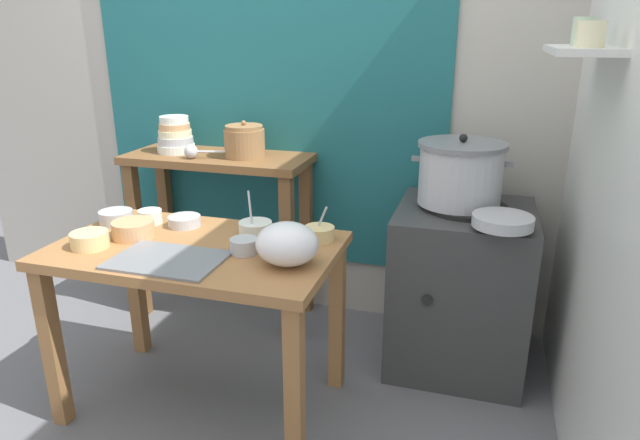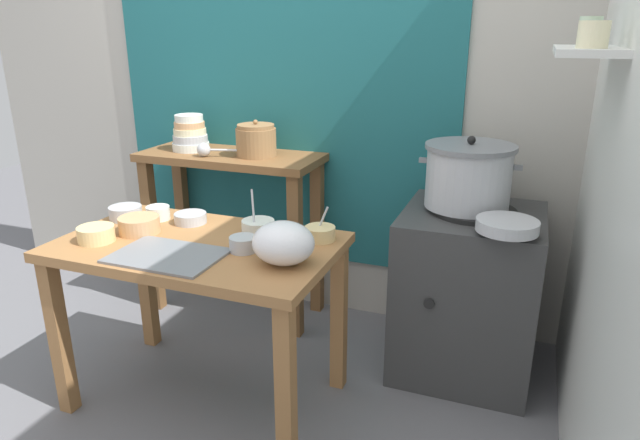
# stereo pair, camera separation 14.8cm
# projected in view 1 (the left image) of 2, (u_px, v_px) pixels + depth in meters

# --- Properties ---
(ground_plane) EXTENTS (9.00, 9.00, 0.00)m
(ground_plane) POSITION_uv_depth(u_px,v_px,m) (216.00, 413.00, 2.33)
(ground_plane) COLOR slate
(wall_back) EXTENTS (4.40, 0.12, 2.60)m
(wall_back) POSITION_uv_depth(u_px,v_px,m) (312.00, 73.00, 2.88)
(wall_back) COLOR #B2ADA3
(wall_back) RESTS_ON ground
(wall_right) EXTENTS (0.30, 3.20, 2.60)m
(wall_right) POSITION_uv_depth(u_px,v_px,m) (635.00, 104.00, 1.71)
(wall_right) COLOR silver
(wall_right) RESTS_ON ground
(prep_table) EXTENTS (1.10, 0.66, 0.72)m
(prep_table) POSITION_uv_depth(u_px,v_px,m) (197.00, 271.00, 2.21)
(prep_table) COLOR #9E6B3D
(prep_table) RESTS_ON ground
(back_shelf_table) EXTENTS (0.96, 0.40, 0.90)m
(back_shelf_table) POSITION_uv_depth(u_px,v_px,m) (220.00, 196.00, 2.96)
(back_shelf_table) COLOR brown
(back_shelf_table) RESTS_ON ground
(stove_block) EXTENTS (0.60, 0.61, 0.78)m
(stove_block) POSITION_uv_depth(u_px,v_px,m) (460.00, 287.00, 2.59)
(stove_block) COLOR #383838
(stove_block) RESTS_ON ground
(steamer_pot) EXTENTS (0.43, 0.38, 0.31)m
(steamer_pot) POSITION_uv_depth(u_px,v_px,m) (460.00, 173.00, 2.45)
(steamer_pot) COLOR #B7BABF
(steamer_pot) RESTS_ON stove_block
(clay_pot) EXTENTS (0.20, 0.20, 0.19)m
(clay_pot) POSITION_uv_depth(u_px,v_px,m) (244.00, 141.00, 2.82)
(clay_pot) COLOR olive
(clay_pot) RESTS_ON back_shelf_table
(bowl_stack_enamel) EXTENTS (0.19, 0.19, 0.19)m
(bowl_stack_enamel) POSITION_uv_depth(u_px,v_px,m) (175.00, 136.00, 2.93)
(bowl_stack_enamel) COLOR silver
(bowl_stack_enamel) RESTS_ON back_shelf_table
(ladle) EXTENTS (0.26, 0.10, 0.07)m
(ladle) POSITION_uv_depth(u_px,v_px,m) (193.00, 152.00, 2.80)
(ladle) COLOR #B7BABF
(ladle) RESTS_ON back_shelf_table
(serving_tray) EXTENTS (0.40, 0.28, 0.01)m
(serving_tray) POSITION_uv_depth(u_px,v_px,m) (167.00, 260.00, 2.02)
(serving_tray) COLOR slate
(serving_tray) RESTS_ON prep_table
(plastic_bag) EXTENTS (0.23, 0.21, 0.16)m
(plastic_bag) POSITION_uv_depth(u_px,v_px,m) (287.00, 244.00, 1.98)
(plastic_bag) COLOR white
(plastic_bag) RESTS_ON prep_table
(wide_pan) EXTENTS (0.24, 0.24, 0.05)m
(wide_pan) POSITION_uv_depth(u_px,v_px,m) (503.00, 221.00, 2.19)
(wide_pan) COLOR #B7BABF
(wide_pan) RESTS_ON stove_block
(prep_bowl_0) EXTENTS (0.12, 0.12, 0.14)m
(prep_bowl_0) POSITION_uv_depth(u_px,v_px,m) (319.00, 233.00, 2.22)
(prep_bowl_0) COLOR #E5C684
(prep_bowl_0) RESTS_ON prep_table
(prep_bowl_1) EXTENTS (0.10, 0.10, 0.06)m
(prep_bowl_1) POSITION_uv_depth(u_px,v_px,m) (244.00, 245.00, 2.09)
(prep_bowl_1) COLOR #B7BABF
(prep_bowl_1) RESTS_ON prep_table
(prep_bowl_2) EXTENTS (0.14, 0.14, 0.18)m
(prep_bowl_2) POSITION_uv_depth(u_px,v_px,m) (255.00, 227.00, 2.28)
(prep_bowl_2) COLOR silver
(prep_bowl_2) RESTS_ON prep_table
(prep_bowl_3) EXTENTS (0.14, 0.14, 0.06)m
(prep_bowl_3) POSITION_uv_depth(u_px,v_px,m) (90.00, 239.00, 2.14)
(prep_bowl_3) COLOR #E5C684
(prep_bowl_3) RESTS_ON prep_table
(prep_bowl_4) EXTENTS (0.14, 0.14, 0.06)m
(prep_bowl_4) POSITION_uv_depth(u_px,v_px,m) (116.00, 217.00, 2.41)
(prep_bowl_4) COLOR #B7BABF
(prep_bowl_4) RESTS_ON prep_table
(prep_bowl_5) EXTENTS (0.14, 0.14, 0.04)m
(prep_bowl_5) POSITION_uv_depth(u_px,v_px,m) (184.00, 221.00, 2.38)
(prep_bowl_5) COLOR #B7BABF
(prep_bowl_5) RESTS_ON prep_table
(prep_bowl_6) EXTENTS (0.17, 0.17, 0.07)m
(prep_bowl_6) POSITION_uv_depth(u_px,v_px,m) (133.00, 229.00, 2.25)
(prep_bowl_6) COLOR tan
(prep_bowl_6) RESTS_ON prep_table
(prep_bowl_7) EXTENTS (0.10, 0.10, 0.06)m
(prep_bowl_7) POSITION_uv_depth(u_px,v_px,m) (150.00, 216.00, 2.41)
(prep_bowl_7) COLOR silver
(prep_bowl_7) RESTS_ON prep_table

